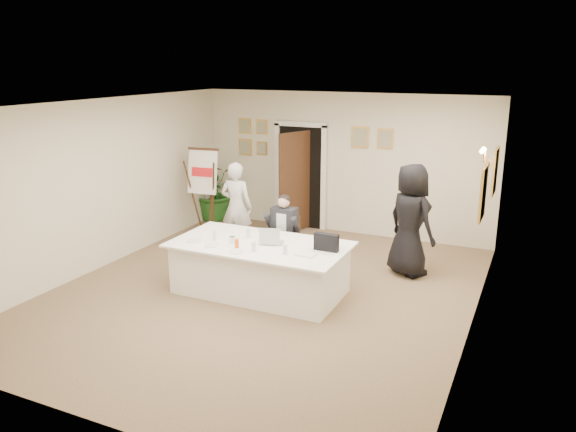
# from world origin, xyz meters

# --- Properties ---
(floor) EXTENTS (7.00, 7.00, 0.00)m
(floor) POSITION_xyz_m (0.00, 0.00, 0.00)
(floor) COLOR brown
(floor) RESTS_ON ground
(ceiling) EXTENTS (6.00, 7.00, 0.02)m
(ceiling) POSITION_xyz_m (0.00, 0.00, 2.80)
(ceiling) COLOR white
(ceiling) RESTS_ON wall_back
(wall_back) EXTENTS (6.00, 0.10, 2.80)m
(wall_back) POSITION_xyz_m (0.00, 3.50, 1.40)
(wall_back) COLOR beige
(wall_back) RESTS_ON floor
(wall_front) EXTENTS (6.00, 0.10, 2.80)m
(wall_front) POSITION_xyz_m (0.00, -3.50, 1.40)
(wall_front) COLOR beige
(wall_front) RESTS_ON floor
(wall_left) EXTENTS (0.10, 7.00, 2.80)m
(wall_left) POSITION_xyz_m (-3.00, 0.00, 1.40)
(wall_left) COLOR beige
(wall_left) RESTS_ON floor
(wall_right) EXTENTS (0.10, 7.00, 2.80)m
(wall_right) POSITION_xyz_m (3.00, 0.00, 1.40)
(wall_right) COLOR beige
(wall_right) RESTS_ON floor
(doorway) EXTENTS (1.14, 0.86, 2.20)m
(doorway) POSITION_xyz_m (-0.88, 3.32, 1.04)
(doorway) COLOR black
(doorway) RESTS_ON floor
(pictures_back_wall) EXTENTS (3.40, 0.06, 0.80)m
(pictures_back_wall) POSITION_xyz_m (-0.80, 3.47, 1.85)
(pictures_back_wall) COLOR gold
(pictures_back_wall) RESTS_ON wall_back
(pictures_right_wall) EXTENTS (0.06, 2.20, 0.80)m
(pictures_right_wall) POSITION_xyz_m (2.97, 1.20, 1.75)
(pictures_right_wall) COLOR gold
(pictures_right_wall) RESTS_ON wall_right
(wall_sconce) EXTENTS (0.20, 0.30, 0.24)m
(wall_sconce) POSITION_xyz_m (2.90, 1.20, 2.10)
(wall_sconce) COLOR gold
(wall_sconce) RESTS_ON wall_right
(conference_table) EXTENTS (2.61, 1.40, 0.78)m
(conference_table) POSITION_xyz_m (-0.05, -0.01, 0.39)
(conference_table) COLOR white
(conference_table) RESTS_ON floor
(seated_man) EXTENTS (0.63, 0.66, 1.32)m
(seated_man) POSITION_xyz_m (-0.11, 0.93, 0.66)
(seated_man) COLOR black
(seated_man) RESTS_ON floor
(flip_chart) EXTENTS (0.62, 0.41, 1.73)m
(flip_chart) POSITION_xyz_m (-2.35, 2.10, 0.80)
(flip_chart) COLOR #311D0F
(flip_chart) RESTS_ON floor
(standing_man) EXTENTS (0.63, 0.43, 1.65)m
(standing_man) POSITION_xyz_m (-1.34, 1.56, 0.82)
(standing_man) COLOR silver
(standing_man) RESTS_ON floor
(standing_woman) EXTENTS (1.07, 0.98, 1.83)m
(standing_woman) POSITION_xyz_m (1.80, 1.68, 0.92)
(standing_woman) COLOR black
(standing_woman) RESTS_ON floor
(potted_palm) EXTENTS (1.49, 1.44, 1.26)m
(potted_palm) POSITION_xyz_m (-2.80, 3.20, 0.63)
(potted_palm) COLOR #1F561C
(potted_palm) RESTS_ON floor
(laptop) EXTENTS (0.40, 0.42, 0.28)m
(laptop) POSITION_xyz_m (0.12, 0.09, 0.91)
(laptop) COLOR #B7BABC
(laptop) RESTS_ON conference_table
(laptop_bag) EXTENTS (0.36, 0.10, 0.25)m
(laptop_bag) POSITION_xyz_m (0.96, 0.10, 0.90)
(laptop_bag) COLOR black
(laptop_bag) RESTS_ON conference_table
(paper_stack) EXTENTS (0.28, 0.20, 0.03)m
(paper_stack) POSITION_xyz_m (0.78, -0.21, 0.79)
(paper_stack) COLOR white
(paper_stack) RESTS_ON conference_table
(plate_left) EXTENTS (0.25, 0.25, 0.01)m
(plate_left) POSITION_xyz_m (-0.98, -0.33, 0.78)
(plate_left) COLOR white
(plate_left) RESTS_ON conference_table
(plate_mid) EXTENTS (0.26, 0.26, 0.01)m
(plate_mid) POSITION_xyz_m (-0.63, -0.40, 0.78)
(plate_mid) COLOR white
(plate_mid) RESTS_ON conference_table
(plate_near) EXTENTS (0.24, 0.24, 0.01)m
(plate_near) POSITION_xyz_m (-0.16, -0.49, 0.78)
(plate_near) COLOR white
(plate_near) RESTS_ON conference_table
(glass_a) EXTENTS (0.07, 0.07, 0.14)m
(glass_a) POSITION_xyz_m (-0.74, -0.14, 0.84)
(glass_a) COLOR silver
(glass_a) RESTS_ON conference_table
(glass_b) EXTENTS (0.07, 0.07, 0.14)m
(glass_b) POSITION_xyz_m (0.04, -0.37, 0.84)
(glass_b) COLOR silver
(glass_b) RESTS_ON conference_table
(glass_c) EXTENTS (0.06, 0.06, 0.14)m
(glass_c) POSITION_xyz_m (0.49, -0.28, 0.84)
(glass_c) COLOR silver
(glass_c) RESTS_ON conference_table
(glass_d) EXTENTS (0.08, 0.08, 0.14)m
(glass_d) POSITION_xyz_m (-0.33, 0.16, 0.84)
(glass_d) COLOR silver
(glass_d) RESTS_ON conference_table
(oj_glass) EXTENTS (0.08, 0.08, 0.13)m
(oj_glass) POSITION_xyz_m (-0.26, -0.32, 0.84)
(oj_glass) COLOR #DB5512
(oj_glass) RESTS_ON conference_table
(steel_jug) EXTENTS (0.11, 0.11, 0.11)m
(steel_jug) POSITION_xyz_m (-0.41, -0.18, 0.83)
(steel_jug) COLOR silver
(steel_jug) RESTS_ON conference_table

